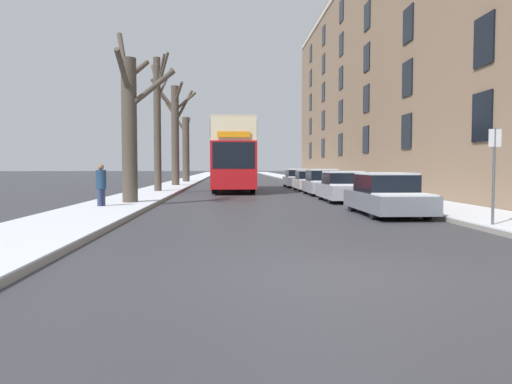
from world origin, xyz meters
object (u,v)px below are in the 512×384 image
at_px(bare_tree_left_1, 158,119).
at_px(bare_tree_left_2, 175,130).
at_px(bare_tree_left_0, 130,123).
at_px(double_decker_bus, 233,152).
at_px(parked_car_1, 343,187).
at_px(parked_car_4, 297,179).
at_px(parked_car_2, 322,183).
at_px(bare_tree_left_3, 185,147).
at_px(parked_car_3, 309,181).
at_px(pedestrian_left_sidewalk, 101,185).
at_px(street_sign_post, 494,172).
at_px(parked_car_0, 387,196).

relative_size(bare_tree_left_1, bare_tree_left_2, 0.96).
bearing_deg(bare_tree_left_0, bare_tree_left_2, 90.59).
distance_m(double_decker_bus, parked_car_1, 11.16).
bearing_deg(parked_car_4, parked_car_2, -90.00).
relative_size(bare_tree_left_3, double_decker_bus, 0.76).
relative_size(parked_car_3, pedestrian_left_sidewalk, 2.34).
bearing_deg(parked_car_4, street_sign_post, -86.96).
xyz_separation_m(bare_tree_left_0, bare_tree_left_3, (-0.21, 27.50, 0.10)).
bearing_deg(parked_car_1, parked_car_0, -90.00).
distance_m(bare_tree_left_3, parked_car_4, 13.95).
relative_size(parked_car_2, street_sign_post, 1.58).
height_order(bare_tree_left_2, parked_car_3, bare_tree_left_2).
height_order(bare_tree_left_1, parked_car_1, bare_tree_left_1).
xyz_separation_m(double_decker_bus, parked_car_4, (4.98, 5.79, -1.86)).
bearing_deg(bare_tree_left_2, parked_car_4, -5.55).
bearing_deg(parked_car_1, parked_car_4, 90.00).
relative_size(parked_car_1, street_sign_post, 1.59).
relative_size(bare_tree_left_0, parked_car_4, 1.60).
height_order(parked_car_3, pedestrian_left_sidewalk, pedestrian_left_sidewalk).
height_order(double_decker_bus, pedestrian_left_sidewalk, double_decker_bus).
relative_size(bare_tree_left_2, parked_car_3, 2.10).
bearing_deg(parked_car_4, parked_car_1, -90.00).
bearing_deg(pedestrian_left_sidewalk, parked_car_4, -178.39).
xyz_separation_m(bare_tree_left_0, parked_car_3, (9.23, 12.18, -2.75)).
distance_m(parked_car_0, street_sign_post, 4.46).
distance_m(bare_tree_left_3, street_sign_post, 37.56).
height_order(bare_tree_left_2, bare_tree_left_3, bare_tree_left_2).
bearing_deg(bare_tree_left_2, parked_car_0, -67.56).
distance_m(bare_tree_left_3, double_decker_bus, 16.31).
bearing_deg(bare_tree_left_3, parked_car_3, -58.34).
bearing_deg(street_sign_post, bare_tree_left_0, 141.59).
bearing_deg(pedestrian_left_sidewalk, bare_tree_left_2, -152.96).
bearing_deg(parked_car_3, bare_tree_left_3, 121.66).
relative_size(parked_car_2, pedestrian_left_sidewalk, 2.38).
relative_size(bare_tree_left_0, pedestrian_left_sidewalk, 4.29).
bearing_deg(pedestrian_left_sidewalk, parked_car_0, 105.52).
bearing_deg(parked_car_0, street_sign_post, -71.56).
bearing_deg(bare_tree_left_3, bare_tree_left_2, -89.86).
distance_m(bare_tree_left_2, pedestrian_left_sidewalk, 20.83).
height_order(pedestrian_left_sidewalk, street_sign_post, street_sign_post).
distance_m(bare_tree_left_0, double_decker_bus, 12.61).
bearing_deg(parked_car_2, bare_tree_left_1, 168.20).
distance_m(bare_tree_left_2, parked_car_2, 15.15).
distance_m(double_decker_bus, parked_car_2, 7.01).
bearing_deg(bare_tree_left_0, street_sign_post, -38.41).
bearing_deg(parked_car_2, parked_car_1, -90.00).
distance_m(bare_tree_left_1, double_decker_bus, 5.47).
xyz_separation_m(bare_tree_left_1, parked_car_0, (9.42, -13.51, -3.72)).
height_order(bare_tree_left_1, bare_tree_left_3, bare_tree_left_1).
bearing_deg(pedestrian_left_sidewalk, street_sign_post, 88.81).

